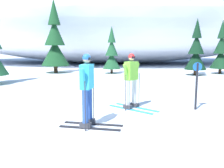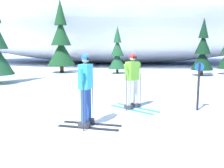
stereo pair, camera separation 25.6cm
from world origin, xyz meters
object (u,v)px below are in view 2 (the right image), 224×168
at_px(pine_tree_center, 117,54).
at_px(skier_cyan_jacket, 86,88).
at_px(pine_tree_center_left, 61,42).
at_px(trail_marker_post, 199,84).
at_px(skier_lime_jacket, 132,80).
at_px(pine_tree_center_right, 203,52).

bearing_deg(pine_tree_center, skier_cyan_jacket, -88.19).
xyz_separation_m(pine_tree_center_left, trail_marker_post, (7.89, -10.64, -1.45)).
bearing_deg(pine_tree_center, skier_lime_jacket, -81.98).
distance_m(skier_lime_jacket, trail_marker_post, 2.07).
distance_m(skier_lime_jacket, skier_cyan_jacket, 2.21).
bearing_deg(pine_tree_center, pine_tree_center_left, 178.14).
distance_m(skier_lime_jacket, pine_tree_center_right, 10.83).
height_order(pine_tree_center, trail_marker_post, pine_tree_center).
xyz_separation_m(pine_tree_center_right, trail_marker_post, (-2.42, -9.81, -0.79)).
bearing_deg(pine_tree_center_right, skier_cyan_jacket, -115.36).
bearing_deg(trail_marker_post, skier_lime_jacket, -179.21).
bearing_deg(pine_tree_center_right, skier_lime_jacket, -114.50).
distance_m(pine_tree_center, trail_marker_post, 11.10).
height_order(skier_lime_jacket, pine_tree_center_left, pine_tree_center_left).
bearing_deg(trail_marker_post, pine_tree_center_right, 76.16).
bearing_deg(trail_marker_post, pine_tree_center_left, 126.58).
xyz_separation_m(pine_tree_center, pine_tree_center_right, (5.97, -0.69, 0.19)).
distance_m(skier_cyan_jacket, trail_marker_post, 3.71).
distance_m(skier_cyan_jacket, pine_tree_center_right, 13.03).
bearing_deg(pine_tree_center_right, pine_tree_center_left, 175.40).
bearing_deg(skier_cyan_jacket, pine_tree_center_right, 64.64).
height_order(skier_cyan_jacket, trail_marker_post, skier_cyan_jacket).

